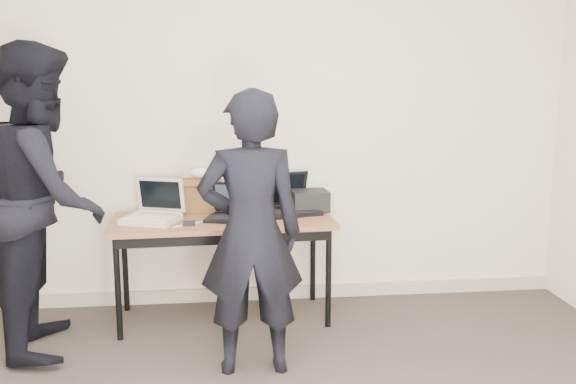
{
  "coord_description": "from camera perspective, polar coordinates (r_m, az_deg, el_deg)",
  "views": [
    {
      "loc": [
        -0.35,
        -2.42,
        1.71
      ],
      "look_at": [
        0.1,
        1.6,
        0.95
      ],
      "focal_mm": 40.0,
      "sensor_mm": 36.0,
      "label": 1
    }
  ],
  "objects": [
    {
      "name": "room",
      "position": [
        2.47,
        1.79,
        2.23
      ],
      "size": [
        4.6,
        4.6,
        2.8
      ],
      "color": "#3D362E",
      "rests_on": "ground"
    },
    {
      "name": "desk",
      "position": [
        4.42,
        -5.83,
        -3.15
      ],
      "size": [
        1.53,
        0.72,
        0.72
      ],
      "rotation": [
        0.0,
        0.0,
        0.05
      ],
      "color": "brown",
      "rests_on": "ground"
    },
    {
      "name": "laptop_beige",
      "position": [
        4.42,
        -11.88,
        -1.82
      ],
      "size": [
        0.44,
        0.43,
        0.28
      ],
      "rotation": [
        0.0,
        0.0,
        -0.36
      ],
      "color": "beige",
      "rests_on": "desk"
    },
    {
      "name": "laptop_center",
      "position": [
        4.41,
        -5.04,
        -1.66
      ],
      "size": [
        0.38,
        0.37,
        0.24
      ],
      "rotation": [
        0.0,
        0.0,
        -0.28
      ],
      "color": "black",
      "rests_on": "desk"
    },
    {
      "name": "laptop_right",
      "position": [
        4.58,
        -0.01,
        -1.03
      ],
      "size": [
        0.46,
        0.45,
        0.28
      ],
      "rotation": [
        0.0,
        0.0,
        0.28
      ],
      "color": "black",
      "rests_on": "desk"
    },
    {
      "name": "leather_satchel",
      "position": [
        4.61,
        -8.14,
        -0.27
      ],
      "size": [
        0.37,
        0.21,
        0.25
      ],
      "rotation": [
        0.0,
        0.0,
        0.09
      ],
      "color": "brown",
      "rests_on": "desk"
    },
    {
      "name": "tissue",
      "position": [
        4.59,
        -7.83,
        1.67
      ],
      "size": [
        0.13,
        0.1,
        0.08
      ],
      "primitive_type": "ellipsoid",
      "rotation": [
        0.0,
        0.0,
        -0.01
      ],
      "color": "white",
      "rests_on": "leather_satchel"
    },
    {
      "name": "equipment_box",
      "position": [
        4.63,
        1.92,
        -0.78
      ],
      "size": [
        0.28,
        0.24,
        0.15
      ],
      "primitive_type": "cube",
      "rotation": [
        0.0,
        0.0,
        0.09
      ],
      "color": "black",
      "rests_on": "desk"
    },
    {
      "name": "power_brick",
      "position": [
        4.25,
        -8.81,
        -2.78
      ],
      "size": [
        0.08,
        0.06,
        0.03
      ],
      "primitive_type": "cube",
      "rotation": [
        0.0,
        0.0,
        -0.1
      ],
      "color": "black",
      "rests_on": "desk"
    },
    {
      "name": "cables",
      "position": [
        4.44,
        -3.8,
        -2.24
      ],
      "size": [
        0.9,
        0.5,
        0.01
      ],
      "rotation": [
        0.0,
        0.0,
        0.15
      ],
      "color": "black",
      "rests_on": "desk"
    },
    {
      "name": "person_typist",
      "position": [
        3.62,
        -3.34,
        -3.73
      ],
      "size": [
        0.6,
        0.4,
        1.63
      ],
      "primitive_type": "imported",
      "rotation": [
        0.0,
        0.0,
        3.15
      ],
      "color": "black",
      "rests_on": "ground"
    },
    {
      "name": "person_observer",
      "position": [
        4.21,
        -20.77,
        -0.52
      ],
      "size": [
        0.81,
        0.99,
        1.89
      ],
      "primitive_type": "imported",
      "rotation": [
        0.0,
        0.0,
        1.68
      ],
      "color": "black",
      "rests_on": "ground"
    },
    {
      "name": "baseboard",
      "position": [
        4.96,
        -1.98,
        -8.95
      ],
      "size": [
        4.5,
        0.03,
        0.1
      ],
      "primitive_type": "cube",
      "color": "#ACA38E",
      "rests_on": "ground"
    }
  ]
}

